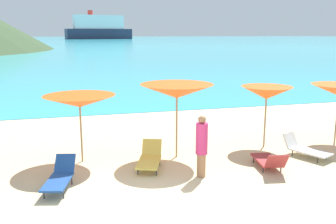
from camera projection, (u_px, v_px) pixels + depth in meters
ground_plane at (105, 118)px, 18.03m from camera, size 50.00×100.00×0.30m
ocean_water at (69, 40)px, 225.86m from camera, size 650.00×440.00×0.02m
umbrella_3 at (80, 101)px, 11.13m from camera, size 2.29×2.29×2.08m
umbrella_4 at (177, 91)px, 11.53m from camera, size 2.35×2.35×2.35m
umbrella_5 at (267, 93)px, 12.66m from camera, size 1.86×1.86×2.12m
lounge_chair_0 at (305, 148)px, 11.93m from camera, size 1.17×1.60×0.66m
lounge_chair_1 at (269, 160)px, 10.80m from camera, size 0.83×1.60×0.66m
lounge_chair_4 at (150, 158)px, 10.91m from camera, size 1.07×1.60×0.70m
lounge_chair_6 at (60, 176)px, 9.45m from camera, size 0.90×1.64×0.70m
beachgoer_2 at (202, 145)px, 10.11m from camera, size 0.33×0.33×1.73m
cruise_ship at (99, 28)px, 253.36m from camera, size 45.57×17.62×18.89m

